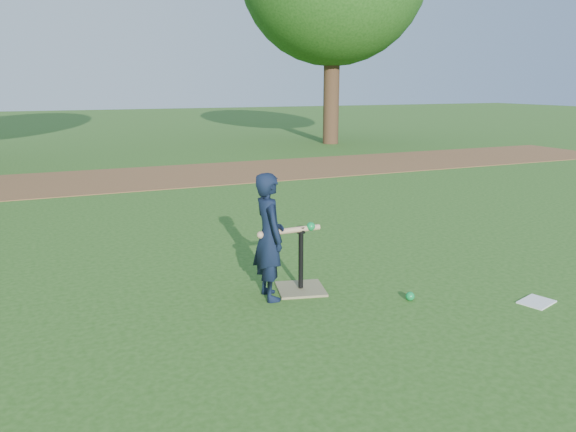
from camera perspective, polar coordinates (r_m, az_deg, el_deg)
name	(u,v)px	position (r m, az deg, el deg)	size (l,w,h in m)	color
ground	(310,306)	(4.95, 2.24, -9.12)	(80.00, 80.00, 0.00)	#285116
dirt_strip	(153,177)	(11.94, -13.58, 3.87)	(24.00, 3.00, 0.01)	brown
child	(269,237)	(4.96, -1.93, -2.10)	(0.42, 0.27, 1.14)	black
wiffle_ball_ground	(410,296)	(5.17, 12.30, -7.97)	(0.08, 0.08, 0.08)	#0B8339
clipboard	(537,302)	(5.48, 23.93, -7.98)	(0.30, 0.23, 0.01)	white
batting_tee	(301,279)	(5.27, 1.31, -6.41)	(0.52, 0.52, 0.61)	#807551
swing_action	(291,230)	(5.06, 0.34, -1.45)	(0.63, 0.11, 0.09)	tan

